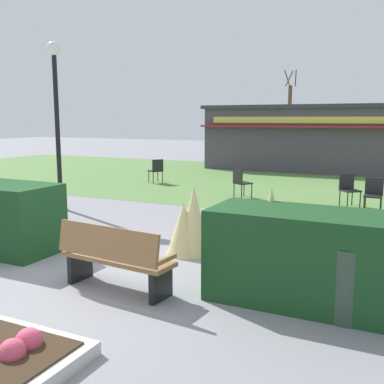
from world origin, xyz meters
The scene contains 17 objects.
ground_plane centered at (0.00, 0.00, 0.00)m, with size 80.00×80.00×0.00m, color gray.
lawn_patch centered at (0.00, 11.76, 0.00)m, with size 36.00×12.00×0.01m, color #5B8442.
park_bench centered at (0.54, -0.18, 0.48)m, with size 1.74×0.68×0.95m.
hedge_right centered at (3.13, 0.60, 0.60)m, with size 2.75×1.10×1.21m, color #19421E.
ornamental_grass_behind_left centered at (0.78, 1.86, 0.61)m, with size 0.59×0.59×1.23m, color #D1BC7F.
ornamental_grass_behind_right centered at (2.37, 1.12, 0.70)m, with size 0.73×0.73×1.40m, color #D1BC7F.
ornamental_grass_behind_center centered at (0.62, 1.77, 0.48)m, with size 0.62×0.62×0.95m, color #D1BC7F.
lamppost_mid centered at (-4.20, 4.03, 2.70)m, with size 0.36×0.36×4.31m.
trash_bin centered at (3.55, 0.29, 0.45)m, with size 0.52×0.52×0.90m, color #2D4233.
food_kiosk centered at (-0.09, 17.03, 1.50)m, with size 9.71×5.29×2.98m.
cafe_chair_west centered at (-4.34, 9.31, 0.53)m, with size 0.61×0.61×0.89m.
cafe_chair_east centered at (-0.44, 7.65, 0.53)m, with size 0.61×0.61×0.89m.
cafe_chair_center centered at (3.34, 7.04, 0.53)m, with size 0.44×0.44×0.89m.
cafe_chair_north centered at (2.65, 7.69, 0.53)m, with size 0.62×0.62×0.89m.
parked_car_west_slot centered at (-5.84, 24.06, 0.64)m, with size 4.24×2.13×1.20m.
parked_car_center_slot centered at (-0.66, 24.06, 0.64)m, with size 4.25×2.15×1.20m.
tree_right_bg centered at (-3.94, 27.51, 2.51)m, with size 0.91×0.96×5.75m.
Camera 1 is at (4.13, -5.11, 2.38)m, focal length 42.34 mm.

